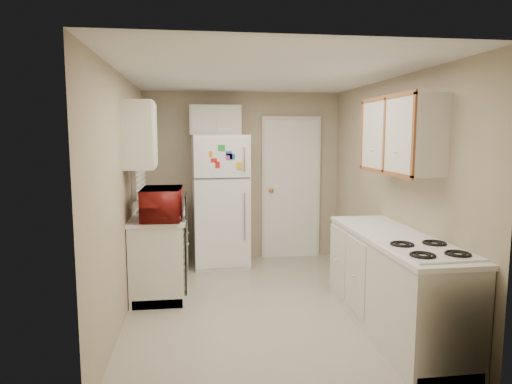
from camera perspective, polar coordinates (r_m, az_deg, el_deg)
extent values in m
plane|color=beige|center=(5.02, 0.79, -13.87)|extent=(3.80, 3.80, 0.00)
plane|color=white|center=(4.72, 0.84, 14.44)|extent=(3.80, 3.80, 0.00)
plane|color=tan|center=(4.72, -16.24, -0.46)|extent=(3.80, 3.80, 0.00)
plane|color=tan|center=(5.12, 16.51, 0.11)|extent=(3.80, 3.80, 0.00)
plane|color=tan|center=(6.59, -1.63, 1.97)|extent=(2.80, 2.80, 0.00)
plane|color=tan|center=(2.88, 6.43, -5.06)|extent=(2.80, 2.80, 0.00)
cube|color=silver|center=(5.71, -11.63, -6.66)|extent=(0.60, 1.80, 0.90)
cube|color=black|center=(5.11, -8.82, -7.81)|extent=(0.03, 0.58, 0.72)
cube|color=gray|center=(5.77, -11.64, -2.35)|extent=(0.54, 0.74, 0.16)
imported|color=maroon|center=(4.97, -11.62, -1.69)|extent=(0.62, 0.35, 0.41)
imported|color=white|center=(6.13, -11.90, -0.47)|extent=(0.11, 0.11, 0.19)
cube|color=silver|center=(5.72, -14.44, 4.94)|extent=(0.10, 0.98, 1.08)
cube|color=silver|center=(4.88, -14.36, 6.92)|extent=(0.30, 0.45, 0.70)
cube|color=white|center=(6.31, -4.50, -1.03)|extent=(0.78, 0.76, 1.80)
cube|color=silver|center=(6.39, -5.13, 8.96)|extent=(0.70, 0.30, 0.40)
cube|color=white|center=(6.68, 4.39, 0.47)|extent=(0.86, 0.06, 2.08)
cube|color=silver|center=(4.44, 16.84, -10.90)|extent=(0.60, 2.00, 0.90)
cube|color=white|center=(3.98, 20.45, -13.77)|extent=(0.58, 0.70, 0.83)
cube|color=silver|center=(4.56, 17.63, 6.79)|extent=(0.30, 1.20, 0.70)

